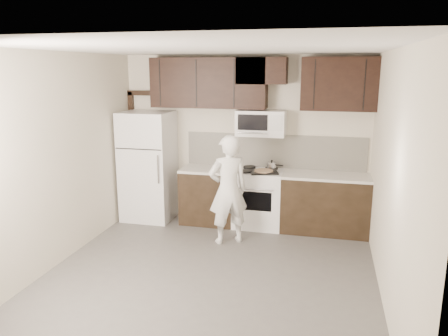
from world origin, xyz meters
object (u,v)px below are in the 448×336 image
at_px(stove, 258,198).
at_px(refrigerator, 148,166).
at_px(person, 228,190).
at_px(microwave, 261,123).

bearing_deg(stove, refrigerator, -178.49).
bearing_deg(refrigerator, person, -25.54).
relative_size(stove, person, 0.59).
relative_size(stove, microwave, 1.24).
bearing_deg(person, refrigerator, -56.98).
relative_size(microwave, person, 0.48).
distance_m(stove, microwave, 1.20).
height_order(stove, refrigerator, refrigerator).
bearing_deg(stove, microwave, 90.10).
xyz_separation_m(stove, microwave, (-0.00, 0.12, 1.19)).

